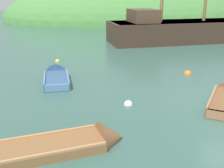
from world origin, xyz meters
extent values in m
ellipsoid|color=#477F3D|center=(-4.03, 35.72, 0.00)|extent=(37.47, 22.81, 12.95)
cube|color=#38281E|center=(1.05, 15.42, 0.53)|extent=(13.59, 7.23, 2.65)
cube|color=#997A51|center=(1.05, 15.42, 1.80)|extent=(13.00, 6.78, 0.10)
cube|color=#4C3828|center=(-2.46, 14.53, 2.40)|extent=(2.85, 3.37, 1.10)
cube|color=#335175|center=(-7.86, 2.84, 0.12)|extent=(1.72, 2.68, 0.48)
cone|color=#335175|center=(-8.19, 4.36, 0.12)|extent=(1.26, 0.86, 1.16)
cube|color=#4F75A1|center=(-7.61, 1.68, 0.19)|extent=(1.10, 0.35, 0.33)
cube|color=#4F75A1|center=(-7.96, 3.26, 0.30)|extent=(1.13, 0.41, 0.05)
cube|color=#4F75A1|center=(-7.77, 2.41, 0.30)|extent=(1.13, 0.41, 0.05)
cube|color=#4F75A1|center=(-7.31, 2.96, 0.39)|extent=(0.60, 2.39, 0.07)
cube|color=#4F75A1|center=(-8.42, 2.72, 0.39)|extent=(0.60, 2.39, 0.07)
cube|color=brown|center=(-0.59, 0.04, 0.12)|extent=(2.12, 3.07, 0.48)
cube|color=#8E6242|center=(-1.21, -1.25, 0.19)|extent=(0.80, 0.47, 0.33)
cube|color=#8E6242|center=(-0.36, 0.50, 0.30)|extent=(0.84, 0.53, 0.05)
cube|color=#8E6242|center=(-0.81, -0.43, 0.30)|extent=(0.84, 0.53, 0.05)
cube|color=#8E6242|center=(-0.97, 0.22, 0.39)|extent=(1.34, 2.64, 0.07)
cube|color=brown|center=(-6.76, -3.40, 0.08)|extent=(3.19, 2.18, 0.40)
cone|color=brown|center=(-5.03, -2.76, 0.08)|extent=(1.09, 1.34, 1.16)
cube|color=#AE7B4F|center=(-6.27, -3.22, 0.22)|extent=(0.56, 1.11, 0.05)
cube|color=#AE7B4F|center=(-7.24, -3.59, 0.22)|extent=(0.56, 1.11, 0.05)
cube|color=#AE7B4F|center=(-6.55, -3.94, 0.31)|extent=(2.74, 1.09, 0.07)
cube|color=#AE7B4F|center=(-6.96, -2.87, 0.31)|extent=(2.74, 1.09, 0.07)
sphere|color=white|center=(-4.39, 0.16, 0.00)|extent=(0.36, 0.36, 0.36)
sphere|color=orange|center=(-0.83, 4.65, 0.00)|extent=(0.43, 0.43, 0.43)
sphere|color=yellow|center=(-8.74, 7.57, 0.00)|extent=(0.31, 0.31, 0.31)
camera|label=1|loc=(-4.96, -10.43, 4.42)|focal=44.71mm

